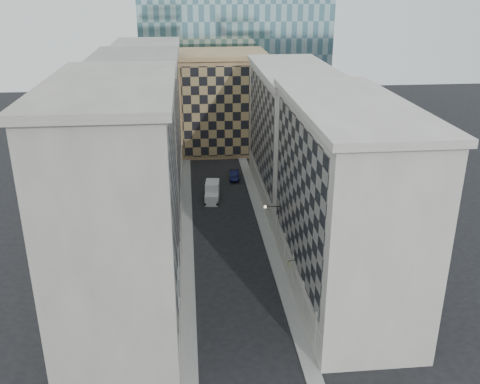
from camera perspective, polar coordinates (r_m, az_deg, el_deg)
sidewalk_west at (r=71.25m, az=-5.64°, el=-4.49°), size 1.50×100.00×0.15m
sidewalk_east at (r=71.91m, az=2.77°, el=-4.14°), size 1.50×100.00×0.15m
bldg_left_a at (r=49.46m, az=-12.53°, el=-2.24°), size 10.80×22.80×23.70m
bldg_left_b at (r=70.18m, az=-10.62°, el=4.72°), size 10.80×22.80×22.70m
bldg_left_c at (r=91.50m, az=-9.57°, el=8.47°), size 10.80×22.80×21.70m
bldg_right_a at (r=55.50m, az=10.95°, el=-1.08°), size 10.80×26.80×20.70m
bldg_right_b at (r=80.43m, az=5.67°, el=6.10°), size 10.80×28.80×19.70m
tan_block at (r=104.37m, az=-1.95°, el=9.63°), size 16.80×14.80×18.80m
church_tower at (r=116.06m, az=-3.60°, el=19.57°), size 7.20×7.20×51.50m
flagpoles_left at (r=46.37m, az=-6.61°, el=-8.88°), size 0.10×6.33×2.33m
bracket_lamp at (r=63.84m, az=2.86°, el=-1.58°), size 1.98×0.36×0.36m
box_truck at (r=81.39m, az=-2.98°, el=-0.07°), size 2.59×5.19×2.74m
dark_car at (r=89.96m, az=-0.63°, el=1.83°), size 1.86×4.56×1.47m
shop_sign at (r=56.54m, az=5.29°, el=-7.63°), size 0.78×0.69×0.78m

